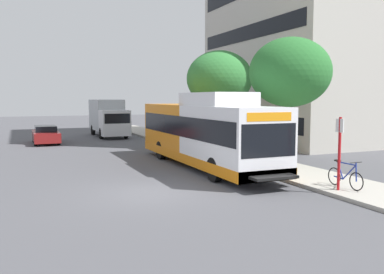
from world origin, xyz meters
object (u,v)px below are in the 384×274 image
Objects in this scene: bus_stop_sign_pole at (339,148)px; parked_car_far_lane at (46,135)px; transit_bus at (204,133)px; street_tree_mid_block at (219,79)px; street_tree_near_stop at (290,73)px; box_truck_background at (108,117)px; bicycle_parked at (345,176)px.

bus_stop_sign_pole is 0.58× the size of parked_car_far_lane.
transit_bus is 7.43m from bus_stop_sign_pole.
street_tree_mid_block is (1.72, 12.83, 2.98)m from bus_stop_sign_pole.
street_tree_mid_block reaches higher than street_tree_near_stop.
bus_stop_sign_pole is 13.28m from street_tree_mid_block.
street_tree_near_stop reaches higher than bus_stop_sign_pole.
street_tree_near_stop reaches higher than transit_bus.
transit_bus is 18.12m from box_truck_background.
transit_bus is 6.96× the size of bicycle_parked.
parked_car_far_lane reaches higher than bicycle_parked.
street_tree_mid_block is 0.90× the size of box_truck_background.
street_tree_near_stop is 0.88× the size of box_truck_background.
bus_stop_sign_pole is at bearing -68.29° from parked_car_far_lane.
street_tree_near_stop is at bearing -57.72° from parked_car_far_lane.
street_tree_mid_block is at bearing -39.86° from parked_car_far_lane.
bus_stop_sign_pole is at bearing -74.70° from transit_bus.
street_tree_mid_block reaches higher than parked_car_far_lane.
street_tree_near_stop is at bearing -27.83° from transit_bus.
box_truck_background is at bearing 103.19° from street_tree_near_stop.
street_tree_mid_block reaches higher than box_truck_background.
bus_stop_sign_pole is at bearing -83.19° from box_truck_background.
transit_bus is at bearing -86.66° from box_truck_background.
bus_stop_sign_pole is 23.02m from parked_car_far_lane.
parked_car_far_lane is 0.64× the size of box_truck_background.
transit_bus is 1.94× the size of street_tree_mid_block.
bus_stop_sign_pole is at bearing -107.66° from street_tree_near_stop.
bus_stop_sign_pole is at bearing -97.62° from street_tree_mid_block.
parked_car_far_lane is (-10.22, 8.54, -3.97)m from street_tree_mid_block.
street_tree_mid_block is 13.90m from parked_car_far_lane.
box_truck_background is (-1.05, 18.09, 0.04)m from transit_bus.
bus_stop_sign_pole is 0.41× the size of street_tree_mid_block.
bus_stop_sign_pole is 0.42× the size of street_tree_near_stop.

